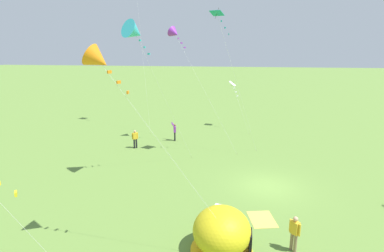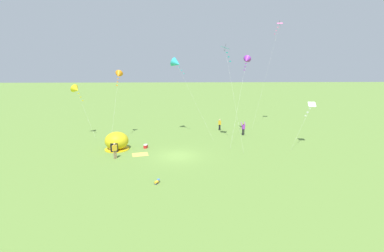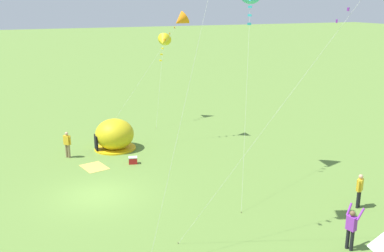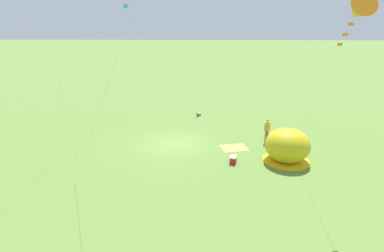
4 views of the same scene
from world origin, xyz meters
TOP-DOWN VIEW (x-y plane):
  - ground_plane at (0.00, 0.00)m, footprint 300.00×300.00m
  - popup_tent at (-7.18, 2.58)m, footprint 2.81×2.81m
  - picnic_blanket at (-4.19, 0.62)m, footprint 1.96×1.66m
  - cooler_box at (-3.90, 2.96)m, footprint 0.48×0.60m
  - toddler_crawling at (-1.64, -6.83)m, footprint 0.44×0.53m
  - person_center_field at (-6.61, -0.62)m, footprint 0.45×0.44m
  - person_near_tent at (6.24, 11.60)m, footprint 0.41×0.51m
  - person_flying_kite at (9.17, 8.52)m, footprint 0.69×0.56m
  - kite_yellow at (-13.58, 8.38)m, footprint 3.43×2.45m
  - kite_orange at (-7.69, 7.63)m, footprint 0.98×6.91m
  - kite_pink at (15.22, 14.07)m, footprint 4.65×2.97m
  - kite_teal at (5.61, 4.01)m, footprint 2.42×4.26m
  - kite_white at (15.80, 3.06)m, footprint 3.59×2.53m
  - kite_cyan at (-0.20, 8.82)m, footprint 5.80×3.76m
  - kite_purple at (9.17, 8.38)m, footprint 3.78×6.96m

SIDE VIEW (x-z plane):
  - ground_plane at x=0.00m, z-range 0.00..0.00m
  - picnic_blanket at x=-4.19m, z-range 0.00..0.01m
  - toddler_crawling at x=-1.64m, z-range 0.02..0.34m
  - cooler_box at x=-3.90m, z-range 0.00..0.44m
  - person_center_field at x=-6.61m, z-range 0.10..1.82m
  - person_near_tent at x=6.24m, z-range 0.10..1.82m
  - popup_tent at x=-7.18m, z-range -0.05..2.05m
  - person_flying_kite at x=9.17m, z-range 0.05..1.94m
  - kite_white at x=15.80m, z-range 2.18..7.59m
  - kite_yellow at x=-13.58m, z-range 2.94..10.19m
  - kite_orange at x=-7.69m, z-range 3.92..13.04m
  - kite_cyan at x=-0.20m, z-range 4.59..15.35m
  - kite_purple at x=9.17m, z-range 4.87..15.90m
  - kite_teal at x=5.61m, z-range 5.25..17.32m
  - kite_pink at x=15.22m, z-range 7.18..23.57m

